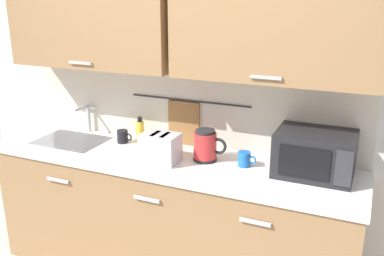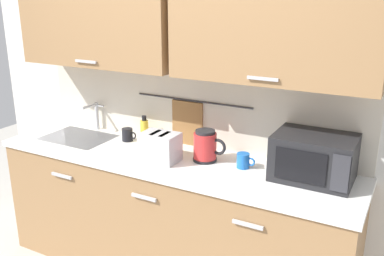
# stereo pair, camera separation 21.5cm
# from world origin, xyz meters

# --- Properties ---
(counter_unit) EXTENTS (2.53, 0.64, 0.90)m
(counter_unit) POSITION_xyz_m (-0.01, 0.30, 0.46)
(counter_unit) COLOR #997047
(counter_unit) RESTS_ON ground
(back_wall_assembly) EXTENTS (3.70, 0.41, 2.50)m
(back_wall_assembly) POSITION_xyz_m (-0.00, 0.53, 1.52)
(back_wall_assembly) COLOR silver
(back_wall_assembly) RESTS_ON ground
(sink_faucet) EXTENTS (0.09, 0.17, 0.22)m
(sink_faucet) POSITION_xyz_m (-0.82, 0.53, 1.04)
(sink_faucet) COLOR #B2B5BA
(sink_faucet) RESTS_ON counter_unit
(microwave) EXTENTS (0.46, 0.35, 0.27)m
(microwave) POSITION_xyz_m (0.92, 0.41, 1.04)
(microwave) COLOR black
(microwave) RESTS_ON counter_unit
(electric_kettle) EXTENTS (0.23, 0.16, 0.21)m
(electric_kettle) POSITION_xyz_m (0.24, 0.36, 1.00)
(electric_kettle) COLOR black
(electric_kettle) RESTS_ON counter_unit
(dish_soap_bottle) EXTENTS (0.06, 0.06, 0.20)m
(dish_soap_bottle) POSITION_xyz_m (-0.33, 0.49, 0.99)
(dish_soap_bottle) COLOR yellow
(dish_soap_bottle) RESTS_ON counter_unit
(mug_near_sink) EXTENTS (0.12, 0.08, 0.09)m
(mug_near_sink) POSITION_xyz_m (-0.44, 0.43, 0.95)
(mug_near_sink) COLOR black
(mug_near_sink) RESTS_ON counter_unit
(toaster) EXTENTS (0.26, 0.17, 0.19)m
(toaster) POSITION_xyz_m (-0.02, 0.22, 1.00)
(toaster) COLOR #B7BABF
(toaster) RESTS_ON counter_unit
(mug_by_kettle) EXTENTS (0.12, 0.08, 0.09)m
(mug_by_kettle) POSITION_xyz_m (0.50, 0.37, 0.95)
(mug_by_kettle) COLOR blue
(mug_by_kettle) RESTS_ON counter_unit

